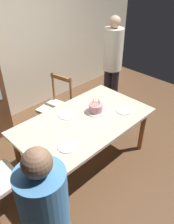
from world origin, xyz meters
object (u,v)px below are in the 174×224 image
Objects in this scene: dining_table at (84,125)px; person_guest at (112,61)px; birthday_cake at (96,108)px; plate_near_guest at (124,110)px; chair_spindle_back at (56,108)px; plate_far_side at (67,115)px; plate_near_celebrant at (67,146)px.

dining_table is 1.51m from person_guest.
birthday_cake reaches higher than plate_near_guest.
plate_near_guest is at bearing -23.42° from dining_table.
chair_spindle_back is at bearing 170.37° from person_guest.
birthday_cake is at bearing -85.45° from chair_spindle_back.
plate_far_side reaches higher than dining_table.
chair_spindle_back is (-0.35, 1.07, -0.28)m from plate_near_guest.
birthday_cake reaches higher than plate_near_celebrant.
plate_far_side is at bearing 143.40° from plate_near_guest.
dining_table is 8.09× the size of plate_far_side.
birthday_cake is 1.27× the size of plate_far_side.
plate_near_celebrant is 2.03m from person_guest.
plate_near_guest is at bearing -42.41° from birthday_cake.
plate_near_celebrant and plate_far_side have the same top height.
dining_table is at bearing -102.28° from chair_spindle_back.
birthday_cake is 1.27× the size of plate_near_celebrant.
dining_table is 8.09× the size of plate_near_guest.
plate_near_celebrant reaches higher than dining_table.
chair_spindle_back is at bearing 77.72° from dining_table.
plate_far_side is 0.72m from chair_spindle_back.
person_guest is at bearing 25.90° from plate_near_celebrant.
dining_table is at bearing 156.58° from plate_near_guest.
chair_spindle_back is 1.27m from person_guest.
plate_near_guest is at bearing -36.60° from plate_far_side.
chair_spindle_back reaches higher than dining_table.
plate_near_guest reaches higher than dining_table.
dining_table is 0.88m from chair_spindle_back.
birthday_cake is 0.88m from chair_spindle_back.
birthday_cake is 0.39m from plate_near_guest.
dining_table is 1.87× the size of chair_spindle_back.
plate_near_guest is 0.23× the size of chair_spindle_back.
person_guest reaches higher than plate_near_guest.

